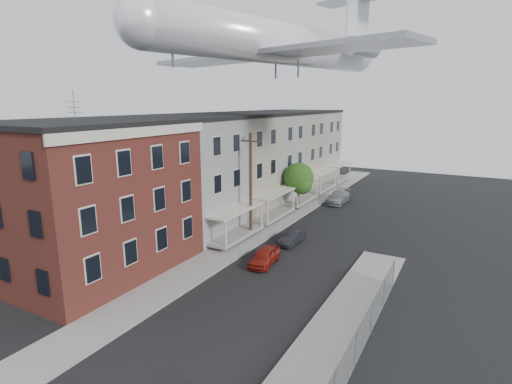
{
  "coord_description": "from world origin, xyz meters",
  "views": [
    {
      "loc": [
        10.62,
        -10.64,
        11.46
      ],
      "look_at": [
        0.65,
        7.55,
        6.76
      ],
      "focal_mm": 28.0,
      "sensor_mm": 36.0,
      "label": 1
    }
  ],
  "objects_px": {
    "car_near": "(265,256)",
    "car_far": "(338,197)",
    "airplane": "(284,43)",
    "utility_pole": "(251,184)",
    "street_tree": "(299,179)",
    "car_mid": "(292,237)"
  },
  "relations": [
    {
      "from": "car_near",
      "to": "car_far",
      "type": "xyz_separation_m",
      "value": [
        -0.8,
        19.96,
        0.07
      ]
    },
    {
      "from": "airplane",
      "to": "utility_pole",
      "type": "bearing_deg",
      "value": -92.79
    },
    {
      "from": "street_tree",
      "to": "car_near",
      "type": "relative_size",
      "value": 1.46
    },
    {
      "from": "street_tree",
      "to": "utility_pole",
      "type": "bearing_deg",
      "value": -91.89
    },
    {
      "from": "utility_pole",
      "to": "car_mid",
      "type": "relative_size",
      "value": 2.71
    },
    {
      "from": "car_mid",
      "to": "car_far",
      "type": "height_order",
      "value": "car_far"
    },
    {
      "from": "car_mid",
      "to": "car_far",
      "type": "bearing_deg",
      "value": 93.65
    },
    {
      "from": "car_far",
      "to": "car_near",
      "type": "bearing_deg",
      "value": -87.75
    },
    {
      "from": "utility_pole",
      "to": "airplane",
      "type": "xyz_separation_m",
      "value": [
        0.28,
        5.67,
        11.89
      ]
    },
    {
      "from": "car_mid",
      "to": "utility_pole",
      "type": "bearing_deg",
      "value": -176.67
    },
    {
      "from": "street_tree",
      "to": "car_near",
      "type": "xyz_separation_m",
      "value": [
        3.47,
        -14.62,
        -2.84
      ]
    },
    {
      "from": "utility_pole",
      "to": "car_mid",
      "type": "height_order",
      "value": "utility_pole"
    },
    {
      "from": "car_far",
      "to": "airplane",
      "type": "distance_m",
      "value": 18.76
    },
    {
      "from": "car_near",
      "to": "utility_pole",
      "type": "bearing_deg",
      "value": 123.12
    },
    {
      "from": "street_tree",
      "to": "car_mid",
      "type": "relative_size",
      "value": 1.57
    },
    {
      "from": "street_tree",
      "to": "car_far",
      "type": "bearing_deg",
      "value": 63.39
    },
    {
      "from": "car_far",
      "to": "airplane",
      "type": "relative_size",
      "value": 0.15
    },
    {
      "from": "car_near",
      "to": "airplane",
      "type": "height_order",
      "value": "airplane"
    },
    {
      "from": "car_near",
      "to": "car_mid",
      "type": "relative_size",
      "value": 1.08
    },
    {
      "from": "car_far",
      "to": "street_tree",
      "type": "bearing_deg",
      "value": -116.65
    },
    {
      "from": "car_far",
      "to": "airplane",
      "type": "xyz_separation_m",
      "value": [
        -2.73,
        -9.6,
        15.89
      ]
    },
    {
      "from": "street_tree",
      "to": "car_near",
      "type": "height_order",
      "value": "street_tree"
    }
  ]
}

